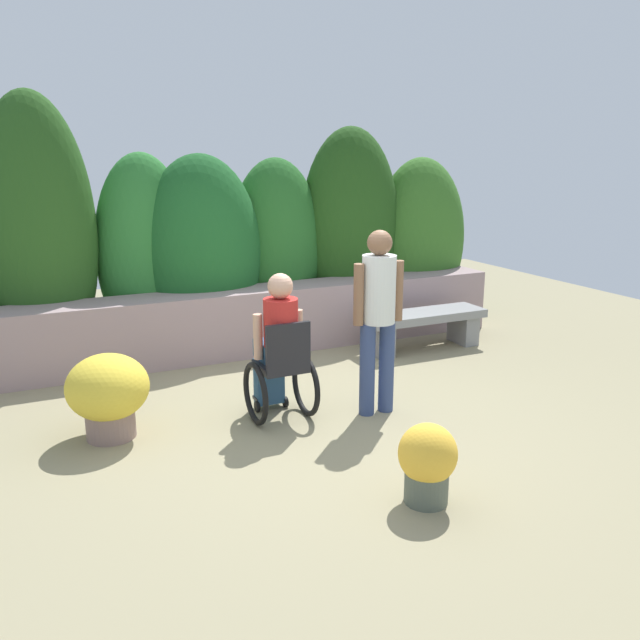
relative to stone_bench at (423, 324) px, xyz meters
The scene contains 8 objects.
ground_plane 2.48m from the stone_bench, 145.65° to the right, with size 13.51×13.51×0.00m, color gray.
stone_retaining_wall 2.17m from the stone_bench, 159.54° to the left, with size 6.64×0.57×0.77m, color gray.
hedge_backdrop 2.63m from the stone_bench, 146.70° to the left, with size 6.86×1.12×2.96m.
stone_bench is the anchor object (origin of this frame).
person_in_wheelchair 2.69m from the stone_bench, 152.11° to the right, with size 0.53×0.66×1.33m.
person_standing_companion 2.23m from the stone_bench, 135.13° to the right, with size 0.49×0.30×1.68m.
flower_pot_purple_near 3.63m from the stone_bench, 123.34° to the right, with size 0.40×0.40×0.57m.
flower_pot_terracotta_by_wall 3.93m from the stone_bench, 164.78° to the right, with size 0.68×0.68×0.72m.
Camera 1 is at (-2.32, -4.97, 2.33)m, focal length 36.61 mm.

